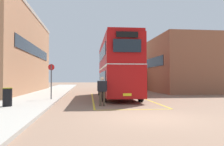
# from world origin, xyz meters

# --- Properties ---
(ground_plane) EXTENTS (135.60, 135.60, 0.00)m
(ground_plane) POSITION_xyz_m (0.00, 14.40, 0.00)
(ground_plane) COLOR #846651
(sidewalk_left) EXTENTS (4.00, 57.60, 0.14)m
(sidewalk_left) POSITION_xyz_m (-6.50, 16.80, 0.07)
(sidewalk_left) COLOR #A39E93
(sidewalk_left) RESTS_ON ground
(brick_building_left) EXTENTS (5.76, 20.14, 8.81)m
(brick_building_left) POSITION_xyz_m (-10.92, 17.04, 4.41)
(brick_building_left) COLOR #AD7A56
(brick_building_left) RESTS_ON ground
(depot_building_right) EXTENTS (8.73, 14.34, 6.40)m
(depot_building_right) POSITION_xyz_m (9.83, 19.42, 3.20)
(depot_building_right) COLOR brown
(depot_building_right) RESTS_ON ground
(double_decker_bus) EXTENTS (2.97, 10.71, 4.75)m
(double_decker_bus) POSITION_xyz_m (0.01, 9.81, 2.51)
(double_decker_bus) COLOR black
(double_decker_bus) RESTS_ON ground
(single_deck_bus) EXTENTS (3.15, 9.05, 3.02)m
(single_deck_bus) POSITION_xyz_m (2.97, 24.75, 1.64)
(single_deck_bus) COLOR black
(single_deck_bus) RESTS_ON ground
(pedestrian_boarding) EXTENTS (0.58, 0.25, 1.72)m
(pedestrian_boarding) POSITION_xyz_m (-1.63, 4.20, 1.00)
(pedestrian_boarding) COLOR #473828
(pedestrian_boarding) RESTS_ON ground
(litter_bin) EXTENTS (0.50, 0.50, 0.98)m
(litter_bin) POSITION_xyz_m (-6.70, 3.51, 0.63)
(litter_bin) COLOR black
(litter_bin) RESTS_ON sidewalk_left
(bus_stop_sign) EXTENTS (0.44, 0.08, 2.49)m
(bus_stop_sign) POSITION_xyz_m (-5.00, 7.54, 1.65)
(bus_stop_sign) COLOR #4C4C51
(bus_stop_sign) RESTS_ON sidewalk_left
(bay_marking_yellow) EXTENTS (4.43, 12.73, 0.01)m
(bay_marking_yellow) POSITION_xyz_m (-0.00, 7.85, 0.00)
(bay_marking_yellow) COLOR gold
(bay_marking_yellow) RESTS_ON ground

